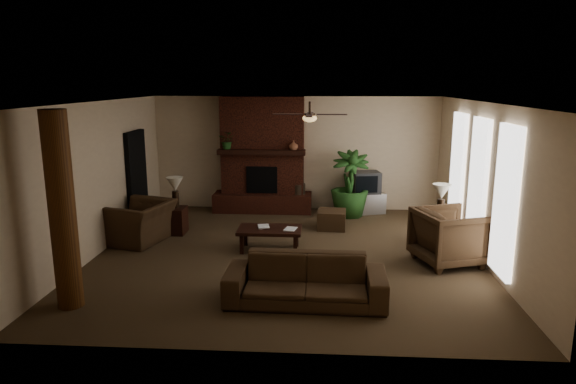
# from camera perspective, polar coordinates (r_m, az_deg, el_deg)

# --- Properties ---
(room_shell) EXTENTS (7.00, 7.00, 7.00)m
(room_shell) POSITION_cam_1_polar(r_m,az_deg,el_deg) (9.14, -0.16, 1.30)
(room_shell) COLOR #4F3B27
(room_shell) RESTS_ON ground
(fireplace) EXTENTS (2.40, 0.70, 2.80)m
(fireplace) POSITION_cam_1_polar(r_m,az_deg,el_deg) (12.41, -2.87, 3.10)
(fireplace) COLOR #512115
(fireplace) RESTS_ON ground
(windows) EXTENTS (0.08, 3.65, 2.35)m
(windows) POSITION_cam_1_polar(r_m,az_deg,el_deg) (9.75, 20.60, 0.91)
(windows) COLOR white
(windows) RESTS_ON ground
(log_column) EXTENTS (0.36, 0.36, 2.80)m
(log_column) POSITION_cam_1_polar(r_m,az_deg,el_deg) (7.65, -24.10, -2.01)
(log_column) COLOR brown
(log_column) RESTS_ON ground
(doorway) EXTENTS (0.10, 1.00, 2.10)m
(doorway) POSITION_cam_1_polar(r_m,az_deg,el_deg) (11.67, -16.66, 1.47)
(doorway) COLOR black
(doorway) RESTS_ON ground
(ceiling_fan) EXTENTS (1.35, 1.35, 0.37)m
(ceiling_fan) POSITION_cam_1_polar(r_m,az_deg,el_deg) (9.27, 2.46, 8.50)
(ceiling_fan) COLOR black
(ceiling_fan) RESTS_ON ceiling
(sofa) EXTENTS (2.33, 0.73, 0.91)m
(sofa) POSITION_cam_1_polar(r_m,az_deg,el_deg) (7.40, 1.99, -9.07)
(sofa) COLOR #412D1C
(sofa) RESTS_ON ground
(armchair_left) EXTENTS (1.10, 1.40, 1.08)m
(armchair_left) POSITION_cam_1_polar(r_m,az_deg,el_deg) (10.50, -16.43, -2.55)
(armchair_left) COLOR #412D1C
(armchair_left) RESTS_ON ground
(armchair_right) EXTENTS (1.27, 1.31, 1.09)m
(armchair_right) POSITION_cam_1_polar(r_m,az_deg,el_deg) (9.31, 17.76, -4.54)
(armchair_right) COLOR #412D1C
(armchair_right) RESTS_ON ground
(coffee_table) EXTENTS (1.20, 0.70, 0.43)m
(coffee_table) POSITION_cam_1_polar(r_m,az_deg,el_deg) (9.62, -2.08, -4.44)
(coffee_table) COLOR black
(coffee_table) RESTS_ON ground
(ottoman) EXTENTS (0.64, 0.64, 0.40)m
(ottoman) POSITION_cam_1_polar(r_m,az_deg,el_deg) (11.10, 4.94, -3.11)
(ottoman) COLOR #412D1C
(ottoman) RESTS_ON ground
(tv_stand) EXTENTS (0.96, 0.73, 0.50)m
(tv_stand) POSITION_cam_1_polar(r_m,az_deg,el_deg) (12.49, 8.78, -1.20)
(tv_stand) COLOR #ADADB0
(tv_stand) RESTS_ON ground
(tv) EXTENTS (0.73, 0.63, 0.52)m
(tv) POSITION_cam_1_polar(r_m,az_deg,el_deg) (12.37, 8.77, 1.08)
(tv) COLOR #333335
(tv) RESTS_ON tv_stand
(floor_vase) EXTENTS (0.34, 0.34, 0.77)m
(floor_vase) POSITION_cam_1_polar(r_m,az_deg,el_deg) (12.41, 1.18, -0.29)
(floor_vase) COLOR #34281C
(floor_vase) RESTS_ON ground
(floor_plant) EXTENTS (0.95, 1.61, 0.88)m
(floor_plant) POSITION_cam_1_polar(r_m,az_deg,el_deg) (12.09, 6.92, -0.69)
(floor_plant) COLOR #275020
(floor_plant) RESTS_ON ground
(side_table_left) EXTENTS (0.50, 0.50, 0.55)m
(side_table_left) POSITION_cam_1_polar(r_m,az_deg,el_deg) (10.98, -12.76, -3.14)
(side_table_left) COLOR black
(side_table_left) RESTS_ON ground
(lamp_left) EXTENTS (0.42, 0.42, 0.65)m
(lamp_left) POSITION_cam_1_polar(r_m,az_deg,el_deg) (10.84, -12.62, 0.62)
(lamp_left) COLOR black
(lamp_left) RESTS_ON side_table_left
(side_table_right) EXTENTS (0.58, 0.58, 0.55)m
(side_table_right) POSITION_cam_1_polar(r_m,az_deg,el_deg) (10.51, 16.45, -4.05)
(side_table_right) COLOR black
(side_table_right) RESTS_ON ground
(lamp_right) EXTENTS (0.42, 0.42, 0.65)m
(lamp_right) POSITION_cam_1_polar(r_m,az_deg,el_deg) (10.30, 16.90, -0.23)
(lamp_right) COLOR black
(lamp_right) RESTS_ON side_table_right
(mantel_plant) EXTENTS (0.47, 0.50, 0.33)m
(mantel_plant) POSITION_cam_1_polar(r_m,az_deg,el_deg) (12.24, -6.84, 5.59)
(mantel_plant) COLOR #275020
(mantel_plant) RESTS_ON fireplace
(mantel_vase) EXTENTS (0.23, 0.24, 0.22)m
(mantel_vase) POSITION_cam_1_polar(r_m,az_deg,el_deg) (11.98, 0.63, 5.27)
(mantel_vase) COLOR brown
(mantel_vase) RESTS_ON fireplace
(book_a) EXTENTS (0.22, 0.07, 0.29)m
(book_a) POSITION_cam_1_polar(r_m,az_deg,el_deg) (9.64, -3.43, -3.18)
(book_a) COLOR #999999
(book_a) RESTS_ON coffee_table
(book_b) EXTENTS (0.21, 0.07, 0.29)m
(book_b) POSITION_cam_1_polar(r_m,az_deg,el_deg) (9.50, -0.34, -3.38)
(book_b) COLOR #999999
(book_b) RESTS_ON coffee_table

